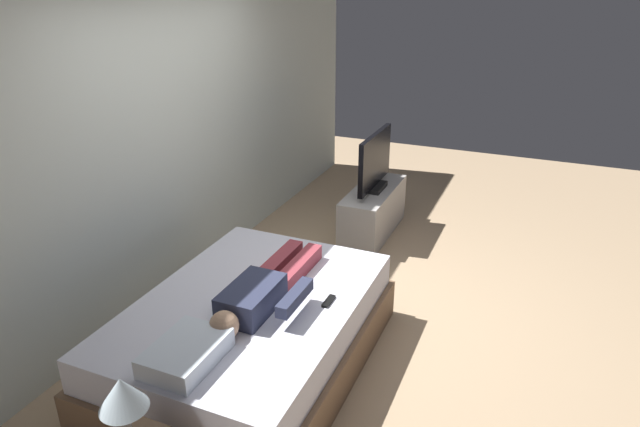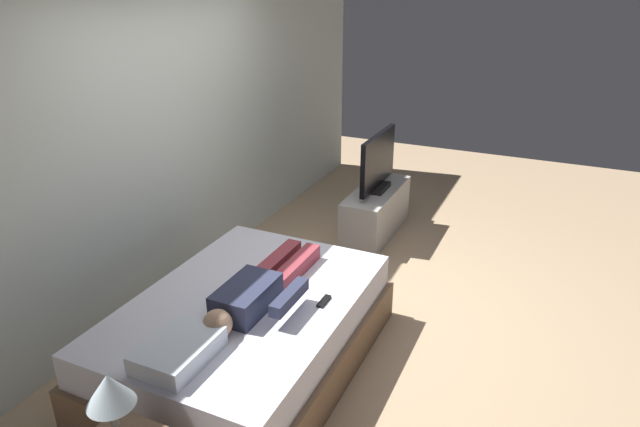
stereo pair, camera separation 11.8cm
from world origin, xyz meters
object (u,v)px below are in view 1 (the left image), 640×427
(pillow, at_px, (186,353))
(lamp, at_px, (122,395))
(person, at_px, (263,290))
(tv_stand, at_px, (373,211))
(remote, at_px, (329,301))
(bed, at_px, (251,334))
(tv, at_px, (375,163))

(pillow, xyz_separation_m, lamp, (-0.62, -0.13, 0.25))
(person, distance_m, tv_stand, 2.41)
(tv_stand, height_order, lamp, lamp)
(pillow, bearing_deg, tv_stand, -1.63)
(remote, relative_size, tv_stand, 0.14)
(bed, height_order, person, person)
(pillow, distance_m, lamp, 0.68)
(remote, height_order, tv, tv)
(tv, relative_size, lamp, 2.10)
(person, height_order, tv_stand, person)
(remote, relative_size, lamp, 0.36)
(bed, relative_size, remote, 13.64)
(lamp, bearing_deg, person, 1.70)
(pillow, relative_size, remote, 3.20)
(bed, height_order, lamp, lamp)
(lamp, bearing_deg, pillow, 12.25)
(tv_stand, bearing_deg, lamp, -179.29)
(remote, height_order, lamp, lamp)
(bed, bearing_deg, remote, -70.17)
(tv, height_order, lamp, tv)
(bed, distance_m, remote, 0.60)
(person, height_order, remote, person)
(tv_stand, bearing_deg, remote, -169.57)
(person, relative_size, tv, 1.43)
(tv, xyz_separation_m, lamp, (-3.73, -0.05, 0.07))
(pillow, height_order, lamp, lamp)
(bed, relative_size, pillow, 4.26)
(tv, bearing_deg, pillow, 178.37)
(bed, relative_size, tv_stand, 1.86)
(tv_stand, bearing_deg, bed, 177.89)
(bed, xyz_separation_m, pillow, (-0.70, 0.00, 0.34))
(person, relative_size, remote, 8.40)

